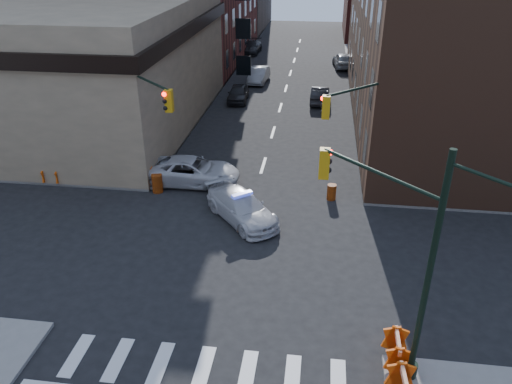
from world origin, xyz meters
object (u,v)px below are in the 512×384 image
(barrel_bank, at_px, (157,183))
(pedestrian_b, at_px, (71,164))
(police_car, at_px, (242,207))
(parked_car_enear, at_px, (320,95))
(barricade_se_a, at_px, (397,349))
(barrel_road, at_px, (332,192))
(barricade_nw_a, at_px, (144,176))
(parked_car_wfar, at_px, (259,75))
(pickup, at_px, (192,171))
(parked_car_wnear, at_px, (238,93))
(pedestrian_a, at_px, (130,165))

(barrel_bank, bearing_deg, pedestrian_b, 171.57)
(police_car, xyz_separation_m, parked_car_enear, (3.54, 20.75, -0.01))
(barrel_bank, height_order, barricade_se_a, barricade_se_a)
(pedestrian_b, distance_m, barrel_road, 15.21)
(barricade_se_a, bearing_deg, barricade_nw_a, 47.84)
(barrel_bank, xyz_separation_m, barricade_nw_a, (-1.00, 0.61, 0.13))
(parked_car_wfar, bearing_deg, police_car, -80.66)
(pedestrian_b, bearing_deg, police_car, -26.77)
(pickup, relative_size, parked_car_wnear, 1.36)
(parked_car_wnear, height_order, barricade_se_a, parked_car_wnear)
(parked_car_wfar, relative_size, barrel_bank, 4.18)
(police_car, relative_size, barricade_se_a, 3.73)
(barrel_bank, bearing_deg, parked_car_wfar, 83.75)
(barrel_road, distance_m, barricade_se_a, 11.90)
(barricade_nw_a, bearing_deg, parked_car_wnear, 84.81)
(pedestrian_a, height_order, pedestrian_b, pedestrian_b)
(parked_car_wnear, xyz_separation_m, barrel_bank, (-1.67, -17.77, -0.17))
(barricade_nw_a, bearing_deg, barrel_road, 2.53)
(police_car, height_order, pedestrian_a, pedestrian_a)
(police_car, distance_m, pickup, 5.19)
(barrel_road, distance_m, barrel_bank, 9.77)
(parked_car_wfar, bearing_deg, barrel_bank, -92.40)
(pedestrian_b, xyz_separation_m, barricade_se_a, (17.34, -12.11, -0.40))
(pedestrian_b, height_order, barrel_road, pedestrian_b)
(parked_car_wfar, distance_m, barricade_se_a, 36.76)
(parked_car_wnear, bearing_deg, police_car, -82.45)
(pickup, xyz_separation_m, parked_car_wfar, (0.99, 22.93, -0.04))
(barricade_se_a, bearing_deg, pedestrian_b, 55.63)
(pedestrian_a, bearing_deg, parked_car_wnear, 83.02)
(pickup, height_order, parked_car_enear, pickup)
(barrel_road, distance_m, barricade_nw_a, 10.76)
(barricade_se_a, bearing_deg, police_car, 37.52)
(parked_car_enear, bearing_deg, barricade_se_a, 98.23)
(parked_car_wnear, height_order, parked_car_wfar, parked_car_wfar)
(parked_car_wnear, relative_size, barrel_road, 4.63)
(pedestrian_b, bearing_deg, barricade_se_a, -44.79)
(parked_car_wfar, xyz_separation_m, barricade_se_a, (9.24, -35.58, -0.09))
(barrel_road, bearing_deg, pickup, 173.30)
(barrel_bank, distance_m, barricade_se_a, 16.41)
(parked_car_wnear, distance_m, barricade_nw_a, 17.36)
(parked_car_wnear, distance_m, barrel_road, 19.16)
(police_car, distance_m, barricade_nw_a, 6.93)
(parked_car_enear, distance_m, barrel_road, 17.95)
(pickup, distance_m, parked_car_enear, 18.40)
(parked_car_wfar, relative_size, parked_car_enear, 1.05)
(barrel_bank, bearing_deg, pickup, 38.96)
(parked_car_enear, distance_m, pedestrian_a, 20.15)
(parked_car_wfar, relative_size, barricade_se_a, 3.39)
(parked_car_enear, height_order, barricade_nw_a, parked_car_enear)
(pedestrian_a, height_order, barrel_road, pedestrian_a)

